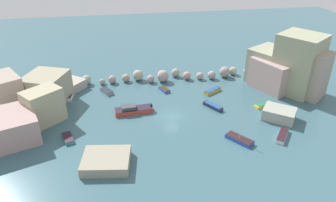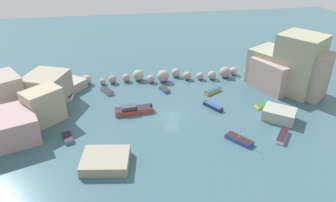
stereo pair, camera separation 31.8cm
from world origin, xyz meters
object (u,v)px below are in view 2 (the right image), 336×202
at_px(moored_boat_4, 213,106).
at_px(moored_boat_0, 133,110).
at_px(moored_boat_2, 239,139).
at_px(moored_boat_1, 107,91).
at_px(stone_dock, 106,161).
at_px(moored_boat_5, 264,105).
at_px(moored_boat_3, 282,136).
at_px(moored_boat_6, 68,92).
at_px(moored_boat_8, 165,90).
at_px(moored_boat_9, 213,91).
at_px(moored_boat_7, 68,138).

bearing_deg(moored_boat_4, moored_boat_0, -124.79).
bearing_deg(moored_boat_2, moored_boat_1, -171.56).
relative_size(stone_dock, moored_boat_2, 1.45).
relative_size(stone_dock, moored_boat_5, 1.66).
bearing_deg(moored_boat_3, stone_dock, -47.44).
height_order(moored_boat_4, moored_boat_6, moored_boat_6).
xyz_separation_m(stone_dock, moored_boat_6, (-7.85, 23.44, -0.13)).
xyz_separation_m(stone_dock, moored_boat_2, (21.03, 2.39, -0.40)).
height_order(moored_boat_3, moored_boat_4, moored_boat_4).
distance_m(moored_boat_0, moored_boat_3, 26.42).
xyz_separation_m(stone_dock, moored_boat_3, (28.31, 2.18, -0.42)).
relative_size(moored_boat_3, moored_boat_4, 1.02).
relative_size(moored_boat_1, moored_boat_6, 0.58).
xyz_separation_m(moored_boat_1, moored_boat_3, (28.32, -21.04, 0.00)).
height_order(moored_boat_1, moored_boat_8, moored_boat_1).
xyz_separation_m(moored_boat_5, moored_boat_6, (-37.59, 11.03, 0.34)).
xyz_separation_m(moored_boat_2, moored_boat_9, (0.68, 17.35, -0.00)).
height_order(moored_boat_5, moored_boat_6, moored_boat_6).
height_order(moored_boat_1, moored_boat_7, moored_boat_1).
bearing_deg(moored_boat_5, moored_boat_2, -148.75).
distance_m(stone_dock, moored_boat_9, 29.34).
xyz_separation_m(moored_boat_3, moored_boat_6, (-36.16, 21.26, 0.28)).
height_order(moored_boat_0, moored_boat_6, moored_boat_6).
distance_m(stone_dock, moored_boat_3, 28.40).
height_order(moored_boat_1, moored_boat_6, moored_boat_6).
relative_size(moored_boat_2, moored_boat_9, 1.09).
xyz_separation_m(moored_boat_1, moored_boat_5, (29.75, -10.80, -0.05)).
relative_size(moored_boat_5, moored_boat_8, 1.32).
height_order(moored_boat_2, moored_boat_5, moored_boat_2).
height_order(moored_boat_0, moored_boat_4, moored_boat_0).
bearing_deg(moored_boat_4, moored_boat_9, 132.27).
bearing_deg(stone_dock, moored_boat_9, 42.28).
distance_m(moored_boat_0, moored_boat_1, 10.21).
distance_m(moored_boat_4, moored_boat_9, 6.53).
height_order(stone_dock, moored_boat_9, stone_dock).
distance_m(stone_dock, moored_boat_2, 21.16).
bearing_deg(moored_boat_8, moored_boat_0, -63.25).
distance_m(moored_boat_1, moored_boat_2, 29.61).
relative_size(moored_boat_1, moored_boat_7, 1.02).
relative_size(moored_boat_0, moored_boat_6, 1.13).
relative_size(moored_boat_1, moored_boat_9, 0.87).
distance_m(stone_dock, moored_boat_0, 15.01).
bearing_deg(moored_boat_2, moored_boat_9, 140.92).
height_order(stone_dock, moored_boat_6, moored_boat_6).
relative_size(moored_boat_3, moored_boat_7, 1.18).
bearing_deg(moored_boat_0, moored_boat_4, 172.41).
height_order(moored_boat_0, moored_boat_9, moored_boat_0).
xyz_separation_m(moored_boat_8, moored_boat_9, (9.78, -2.35, 0.06)).
height_order(moored_boat_0, moored_boat_2, moored_boat_2).
bearing_deg(moored_boat_0, moored_boat_3, 148.21).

